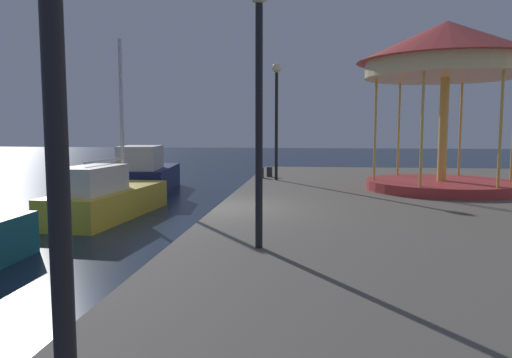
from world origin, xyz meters
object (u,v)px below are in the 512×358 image
object	(u,v)px
motorboat_navy	(146,175)
carousel	(446,65)
bollard_center	(269,172)
lamp_post_mid_promenade	(259,68)
bollard_south	(261,173)
sailboat_yellow	(106,197)
lamp_post_far_end	(276,101)

from	to	relation	value
motorboat_navy	carousel	size ratio (longest dim) A/B	0.98
bollard_center	lamp_post_mid_promenade	bearing A→B (deg)	-85.94
carousel	lamp_post_mid_promenade	world-z (taller)	carousel
lamp_post_mid_promenade	bollard_south	world-z (taller)	lamp_post_mid_promenade
carousel	bollard_south	world-z (taller)	carousel
motorboat_navy	bollard_south	bearing A→B (deg)	-11.29
carousel	lamp_post_mid_promenade	size ratio (longest dim) A/B	1.30
motorboat_navy	sailboat_yellow	distance (m)	6.21
motorboat_navy	lamp_post_far_end	bearing A→B (deg)	-17.56
sailboat_yellow	lamp_post_mid_promenade	xyz separation A→B (m)	(5.47, -6.45, 3.08)
motorboat_navy	carousel	distance (m)	12.78
sailboat_yellow	bollard_center	world-z (taller)	sailboat_yellow
bollard_center	bollard_south	bearing A→B (deg)	-124.70
sailboat_yellow	bollard_south	distance (m)	6.70
lamp_post_mid_promenade	lamp_post_far_end	size ratio (longest dim) A/B	0.96
sailboat_yellow	lamp_post_mid_promenade	world-z (taller)	sailboat_yellow
carousel	lamp_post_mid_promenade	distance (m)	9.76
carousel	bollard_south	bearing A→B (deg)	152.18
sailboat_yellow	bollard_center	xyz separation A→B (m)	(4.62, 5.56, 0.36)
motorboat_navy	lamp_post_far_end	xyz separation A→B (m)	(5.84, -1.85, 3.05)
motorboat_navy	lamp_post_mid_promenade	world-z (taller)	lamp_post_mid_promenade
bollard_center	lamp_post_far_end	bearing A→B (deg)	-73.74
lamp_post_mid_promenade	bollard_center	bearing A→B (deg)	94.06
lamp_post_far_end	bollard_center	xyz separation A→B (m)	(-0.37, 1.26, -2.82)
lamp_post_mid_promenade	lamp_post_far_end	bearing A→B (deg)	92.58
sailboat_yellow	carousel	size ratio (longest dim) A/B	1.02
carousel	bollard_center	xyz separation A→B (m)	(-5.88, 3.71, -3.76)
lamp_post_far_end	lamp_post_mid_promenade	bearing A→B (deg)	-87.42
motorboat_navy	lamp_post_far_end	distance (m)	6.84
bollard_south	carousel	bearing A→B (deg)	-27.82
sailboat_yellow	carousel	bearing A→B (deg)	9.98
bollard_south	motorboat_navy	bearing A→B (deg)	168.71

